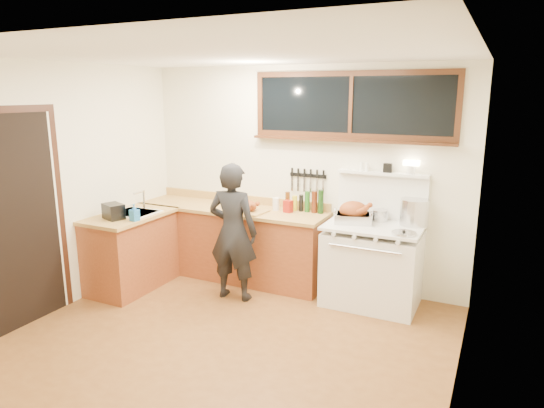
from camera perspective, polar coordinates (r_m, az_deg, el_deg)
The scene contains 20 objects.
ground_plane at distance 4.79m, azimuth -5.15°, elevation -15.74°, with size 4.00×3.50×0.02m, color brown.
room_shell at distance 4.25m, azimuth -5.60°, elevation 4.31°, with size 4.10×3.60×2.65m.
counter_back at distance 6.13m, azimuth -4.74°, elevation -4.42°, with size 2.44×0.64×1.00m.
counter_left at distance 6.01m, azimuth -16.24°, elevation -5.29°, with size 0.64×1.09×0.90m.
sink_unit at distance 5.95m, azimuth -15.85°, elevation -1.50°, with size 0.50×0.45×0.37m.
vintage_stove at distance 5.45m, azimuth 11.73°, elevation -6.79°, with size 1.02×0.74×1.58m.
back_window at distance 5.54m, azimuth 9.22°, elevation 10.54°, with size 2.32×0.13×0.77m.
left_doorway at distance 5.30m, azimuth -27.51°, elevation -1.59°, with size 0.02×1.04×2.17m.
knife_strip at distance 5.79m, azimuth 4.23°, elevation 3.27°, with size 0.46×0.03×0.28m.
man at distance 5.39m, azimuth -4.62°, elevation -3.31°, with size 0.60×0.42×1.55m.
soap_bottle at distance 5.55m, azimuth -15.89°, elevation -0.96°, with size 0.10×0.10×0.19m.
toaster at distance 5.71m, azimuth -18.15°, elevation -0.83°, with size 0.30×0.25×0.17m.
cutting_board at distance 5.74m, azimuth -2.90°, elevation -0.42°, with size 0.47×0.37×0.15m.
roast_turkey at distance 5.34m, azimuth 9.58°, elevation -1.12°, with size 0.46×0.39×0.24m.
stockpot at distance 5.38m, azimuth 16.43°, elevation -0.91°, with size 0.40×0.40×0.28m.
saucepan at distance 5.47m, azimuth 12.61°, elevation -1.31°, with size 0.18×0.29×0.13m.
pot_lid at distance 5.03m, azimuth 15.26°, elevation -3.32°, with size 0.31×0.31×0.04m.
coffee_tin at distance 5.72m, azimuth 1.91°, elevation -0.29°, with size 0.11×0.09×0.14m.
pitcher at distance 5.82m, azimuth 0.47°, elevation -0.01°, with size 0.11×0.11×0.15m.
bottle_cluster at distance 5.74m, azimuth 4.13°, elevation 0.24°, with size 0.48×0.07×0.28m.
Camera 1 is at (2.18, -3.58, 2.29)m, focal length 32.00 mm.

